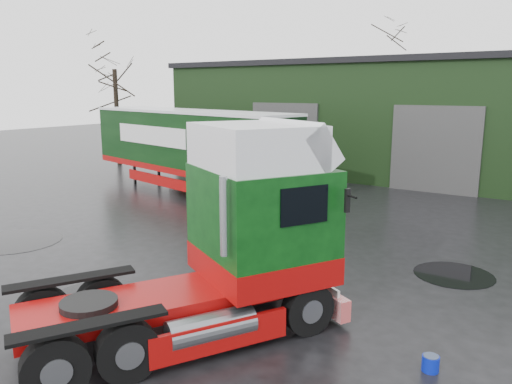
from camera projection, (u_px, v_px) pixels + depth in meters
ground at (214, 274)px, 12.94m from camera, size 100.00×100.00×0.00m
warehouse at (464, 118)px, 27.60m from camera, size 32.40×12.40×6.30m
hero_tractor at (174, 235)px, 9.28m from camera, size 5.66×7.12×4.10m
trailer_left at (188, 151)px, 22.92m from camera, size 12.61×5.23×3.84m
wash_bucket at (430, 363)px, 8.47m from camera, size 0.37×0.37×0.27m
tree_left at (116, 97)px, 31.05m from camera, size 4.40×4.40×8.50m
tree_back_a at (385, 89)px, 39.77m from camera, size 4.40×4.40×9.50m
puddle_0 at (98, 298)px, 11.46m from camera, size 2.25×2.25×0.01m
puddle_1 at (454, 275)px, 12.90m from camera, size 2.01×2.01×0.01m
puddle_2 at (16, 241)px, 15.78m from camera, size 2.81×2.81×0.01m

